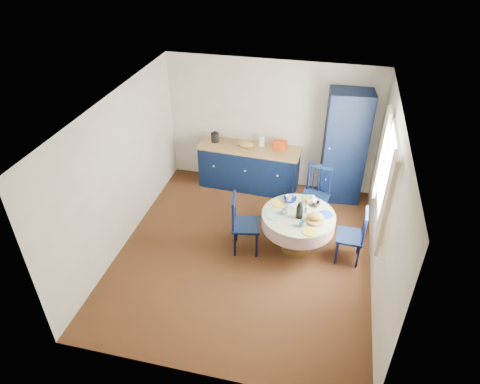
# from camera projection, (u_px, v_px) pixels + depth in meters

# --- Properties ---
(floor) EXTENTS (4.50, 4.50, 0.00)m
(floor) POSITION_uv_depth(u_px,v_px,m) (244.00, 252.00, 6.98)
(floor) COLOR black
(floor) RESTS_ON ground
(ceiling) EXTENTS (4.50, 4.50, 0.00)m
(ceiling) POSITION_uv_depth(u_px,v_px,m) (246.00, 109.00, 5.58)
(ceiling) COLOR white
(ceiling) RESTS_ON wall_back
(wall_back) EXTENTS (4.00, 0.02, 2.50)m
(wall_back) POSITION_uv_depth(u_px,v_px,m) (271.00, 125.00, 8.10)
(wall_back) COLOR white
(wall_back) RESTS_ON floor
(wall_left) EXTENTS (0.02, 4.50, 2.50)m
(wall_left) POSITION_uv_depth(u_px,v_px,m) (120.00, 173.00, 6.66)
(wall_left) COLOR white
(wall_left) RESTS_ON floor
(wall_right) EXTENTS (0.02, 4.50, 2.50)m
(wall_right) POSITION_uv_depth(u_px,v_px,m) (386.00, 207.00, 5.90)
(wall_right) COLOR white
(wall_right) RESTS_ON floor
(window) EXTENTS (0.10, 1.74, 1.45)m
(window) POSITION_uv_depth(u_px,v_px,m) (385.00, 179.00, 6.00)
(window) COLOR white
(window) RESTS_ON wall_right
(kitchen_counter) EXTENTS (2.00, 0.72, 1.12)m
(kitchen_counter) POSITION_uv_depth(u_px,v_px,m) (249.00, 166.00, 8.38)
(kitchen_counter) COLOR black
(kitchen_counter) RESTS_ON floor
(pantry_cabinet) EXTENTS (0.80, 0.61, 2.14)m
(pantry_cabinet) POSITION_uv_depth(u_px,v_px,m) (345.00, 148.00, 7.73)
(pantry_cabinet) COLOR black
(pantry_cabinet) RESTS_ON floor
(dining_table) EXTENTS (1.15, 1.15, 0.98)m
(dining_table) POSITION_uv_depth(u_px,v_px,m) (299.00, 220.00, 6.75)
(dining_table) COLOR #4F3816
(dining_table) RESTS_ON floor
(chair_left) EXTENTS (0.51, 0.52, 1.02)m
(chair_left) POSITION_uv_depth(u_px,v_px,m) (243.00, 223.00, 6.79)
(chair_left) COLOR black
(chair_left) RESTS_ON floor
(chair_far) EXTENTS (0.55, 0.53, 1.05)m
(chair_far) POSITION_uv_depth(u_px,v_px,m) (315.00, 195.00, 7.42)
(chair_far) COLOR black
(chair_far) RESTS_ON floor
(chair_right) EXTENTS (0.42, 0.44, 0.95)m
(chair_right) POSITION_uv_depth(u_px,v_px,m) (353.00, 236.00, 6.59)
(chair_right) COLOR black
(chair_right) RESTS_ON floor
(mug_a) EXTENTS (0.11, 0.11, 0.09)m
(mug_a) POSITION_uv_depth(u_px,v_px,m) (284.00, 211.00, 6.68)
(mug_a) COLOR silver
(mug_a) RESTS_ON dining_table
(mug_b) EXTENTS (0.11, 0.11, 0.10)m
(mug_b) POSITION_uv_depth(u_px,v_px,m) (302.00, 224.00, 6.40)
(mug_b) COLOR #357079
(mug_b) RESTS_ON dining_table
(mug_c) EXTENTS (0.12, 0.12, 0.09)m
(mug_c) POSITION_uv_depth(u_px,v_px,m) (316.00, 204.00, 6.83)
(mug_c) COLOR black
(mug_c) RESTS_ON dining_table
(mug_d) EXTENTS (0.10, 0.10, 0.09)m
(mug_d) POSITION_uv_depth(u_px,v_px,m) (289.00, 198.00, 6.97)
(mug_d) COLOR silver
(mug_d) RESTS_ON dining_table
(cobalt_bowl) EXTENTS (0.22, 0.22, 0.05)m
(cobalt_bowl) POSITION_uv_depth(u_px,v_px,m) (290.00, 200.00, 6.97)
(cobalt_bowl) COLOR navy
(cobalt_bowl) RESTS_ON dining_table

